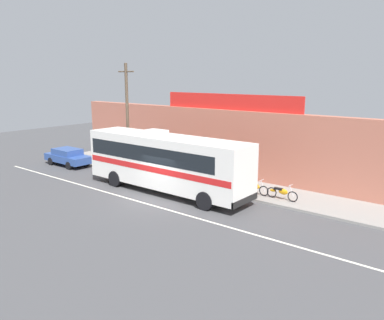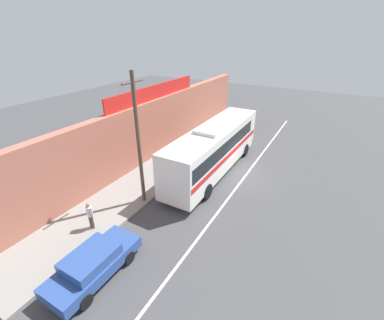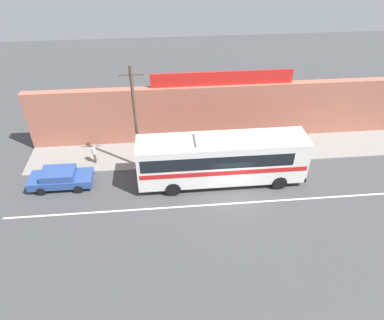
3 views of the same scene
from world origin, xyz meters
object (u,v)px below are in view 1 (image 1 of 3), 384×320
(utility_pole, at_px, (127,116))
(pedestrian_by_curb, at_px, (108,151))
(motorcycle_purple, at_px, (282,192))
(intercity_bus, at_px, (165,160))
(parked_car, at_px, (68,156))
(motorcycle_black, at_px, (254,187))
(motorcycle_blue, at_px, (236,185))

(utility_pole, distance_m, pedestrian_by_curb, 4.73)
(utility_pole, xyz_separation_m, motorcycle_purple, (12.27, 0.60, -3.66))
(intercity_bus, relative_size, pedestrian_by_curb, 7.12)
(parked_car, height_order, motorcycle_purple, parked_car)
(intercity_bus, relative_size, utility_pole, 1.47)
(motorcycle_black, distance_m, motorcycle_blue, 1.19)
(parked_car, distance_m, utility_pole, 6.68)
(parked_car, distance_m, motorcycle_black, 16.10)
(utility_pole, relative_size, motorcycle_black, 4.23)
(utility_pole, height_order, pedestrian_by_curb, utility_pole)
(intercity_bus, distance_m, motorcycle_blue, 4.66)
(intercity_bus, relative_size, motorcycle_blue, 5.88)
(motorcycle_purple, height_order, pedestrian_by_curb, pedestrian_by_curb)
(motorcycle_black, xyz_separation_m, motorcycle_blue, (-1.17, -0.22, 0.00))
(utility_pole, relative_size, pedestrian_by_curb, 4.86)
(parked_car, height_order, pedestrian_by_curb, pedestrian_by_curb)
(motorcycle_blue, bearing_deg, motorcycle_purple, 4.69)
(motorcycle_blue, bearing_deg, pedestrian_by_curb, 177.90)
(motorcycle_purple, bearing_deg, motorcycle_blue, -175.31)
(motorcycle_black, relative_size, motorcycle_blue, 0.95)
(motorcycle_purple, xyz_separation_m, motorcycle_black, (-1.78, -0.03, 0.00))
(motorcycle_black, bearing_deg, motorcycle_blue, -169.48)
(intercity_bus, bearing_deg, motorcycle_blue, 34.47)
(motorcycle_black, height_order, pedestrian_by_curb, pedestrian_by_curb)
(motorcycle_blue, bearing_deg, parked_car, -172.29)
(motorcycle_purple, distance_m, pedestrian_by_curb, 15.71)
(intercity_bus, bearing_deg, parked_car, 177.44)
(motorcycle_purple, bearing_deg, pedestrian_by_curb, 179.18)
(parked_car, xyz_separation_m, motorcycle_black, (15.95, 2.22, -0.17))
(pedestrian_by_curb, bearing_deg, motorcycle_blue, -2.10)
(motorcycle_purple, xyz_separation_m, pedestrian_by_curb, (-15.70, 0.22, 0.51))
(intercity_bus, height_order, parked_car, intercity_bus)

